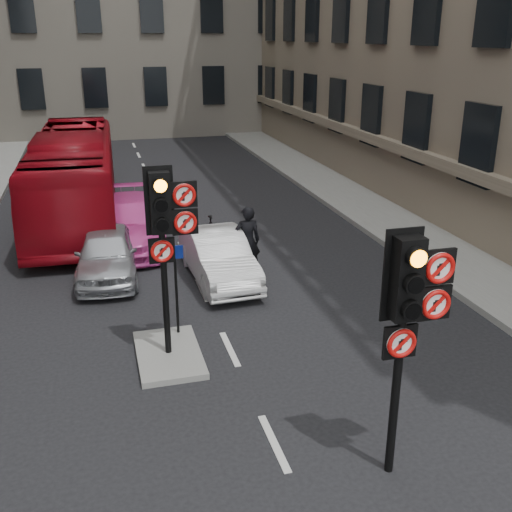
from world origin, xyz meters
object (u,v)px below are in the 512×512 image
motorcycle (213,235)px  car_white (218,256)px  motorcyclist (247,241)px  signal_near (410,304)px  car_silver (107,253)px  signal_far (166,222)px  bus_red (75,176)px  info_sign (176,277)px  car_pink (130,222)px

motorcycle → car_white: bearing=-101.8°
motorcycle → motorcyclist: (0.49, -1.96, 0.42)m
signal_near → motorcyclist: bearing=91.2°
car_silver → car_white: bearing=-15.3°
motorcycle → motorcyclist: motorcyclist is taller
signal_far → bus_red: size_ratio=0.34×
info_sign → motorcyclist: bearing=59.7°
car_pink → motorcycle: 2.55m
bus_red → motorcyclist: 7.59m
car_pink → motorcyclist: bearing=-46.5°
car_pink → motorcycle: car_pink is taller
car_white → motorcyclist: bearing=5.8°
signal_far → car_white: 4.46m
car_white → signal_near: bearing=-85.8°
bus_red → motorcyclist: bus_red is taller
car_pink → signal_far: bearing=-84.5°
car_white → motorcycle: 2.10m
car_pink → motorcyclist: (2.72, -3.20, 0.23)m
signal_near → bus_red: signal_near is taller
car_pink → bus_red: size_ratio=0.45×
bus_red → motorcyclist: (4.22, -6.29, -0.54)m
signal_near → info_sign: size_ratio=1.90×
car_white → info_sign: info_sign is taller
signal_near → motorcycle: 9.91m
signal_near → info_sign: (-2.39, 4.74, -1.25)m
signal_far → car_silver: (-1.02, 4.54, -2.07)m
signal_near → car_silver: size_ratio=0.96×
car_pink → motorcyclist: size_ratio=2.58×
car_silver → car_pink: car_pink is taller
car_silver → car_white: 2.84m
car_pink → car_silver: bearing=-104.1°
car_white → bus_red: (-3.44, 6.41, 0.84)m
signal_far → motorcyclist: (2.43, 3.70, -1.79)m
bus_red → car_silver: bearing=-80.0°
car_white → bus_red: bearing=115.3°
signal_far → car_white: (1.65, 3.59, -2.08)m
signal_far → info_sign: signal_far is taller
car_pink → info_sign: info_sign is taller
car_silver → car_white: car_silver is taller
signal_far → car_white: signal_far is taller
bus_red → motorcyclist: bearing=-54.1°
signal_far → motorcycle: signal_far is taller
car_silver → bus_red: 5.57m
car_white → bus_red: size_ratio=0.36×
signal_far → car_pink: 7.20m
bus_red → motorcycle: bearing=-47.2°
car_silver → signal_near: bearing=-62.8°
motorcycle → motorcyclist: size_ratio=0.90×
motorcycle → bus_red: bearing=126.8°
car_silver → signal_far: bearing=-73.0°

